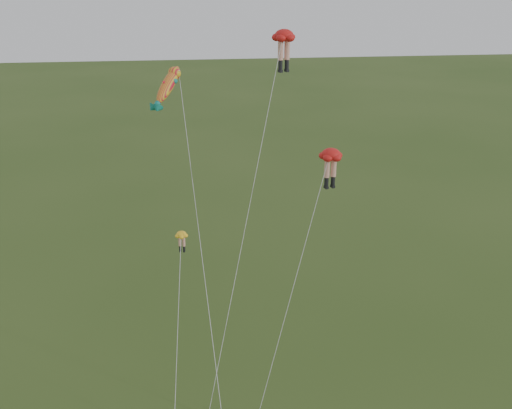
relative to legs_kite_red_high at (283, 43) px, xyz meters
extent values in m
plane|color=#304819|center=(-5.12, -9.88, -20.46)|extent=(300.00, 300.00, 0.00)
ellipsoid|color=red|center=(0.07, 0.14, 0.47)|extent=(2.10, 2.10, 0.81)
cylinder|color=#DD9782|center=(-0.15, 0.04, -0.49)|extent=(0.36, 0.36, 1.23)
cylinder|color=black|center=(-0.15, 0.04, -1.41)|extent=(0.28, 0.28, 0.62)
cube|color=black|center=(-0.15, 0.04, -1.81)|extent=(0.32, 0.41, 0.18)
cylinder|color=#DD9782|center=(0.30, 0.23, -0.49)|extent=(0.36, 0.36, 1.23)
cylinder|color=black|center=(0.30, 0.23, -1.41)|extent=(0.28, 0.28, 0.62)
cube|color=black|center=(0.30, 0.23, -1.81)|extent=(0.32, 0.41, 0.18)
cylinder|color=silver|center=(-2.94, -5.32, -9.69)|extent=(6.06, 10.94, 21.11)
ellipsoid|color=red|center=(1.69, -7.17, -5.42)|extent=(1.73, 1.73, 0.71)
cylinder|color=#DD9782|center=(1.48, -7.23, -6.26)|extent=(0.31, 0.31, 1.08)
cylinder|color=black|center=(1.48, -7.23, -7.07)|extent=(0.25, 0.25, 0.54)
cube|color=black|center=(1.48, -7.23, -7.42)|extent=(0.25, 0.35, 0.16)
cylinder|color=#DD9782|center=(1.90, -7.12, -6.26)|extent=(0.31, 0.31, 1.08)
cylinder|color=black|center=(1.90, -7.12, -7.07)|extent=(0.25, 0.25, 0.54)
cube|color=black|center=(1.90, -7.12, -7.42)|extent=(0.25, 0.35, 0.16)
cylinder|color=silver|center=(-0.77, -9.53, -12.66)|extent=(4.96, 4.76, 15.17)
ellipsoid|color=yellow|center=(-7.15, -4.28, -11.36)|extent=(1.05, 1.05, 0.43)
cylinder|color=#DD9782|center=(-7.27, -4.24, -11.87)|extent=(0.19, 0.19, 0.65)
cylinder|color=black|center=(-7.27, -4.24, -12.35)|extent=(0.15, 0.15, 0.33)
cube|color=black|center=(-7.27, -4.24, -12.56)|extent=(0.15, 0.21, 0.09)
cylinder|color=#DD9782|center=(-7.02, -4.31, -11.87)|extent=(0.19, 0.19, 0.65)
cylinder|color=black|center=(-7.02, -4.31, -12.35)|extent=(0.15, 0.15, 0.33)
cube|color=black|center=(-7.02, -4.31, -12.56)|extent=(0.15, 0.21, 0.09)
cylinder|color=silver|center=(-7.58, -8.56, -15.70)|extent=(0.91, 8.58, 9.10)
ellipsoid|color=gold|center=(-7.58, 0.25, -2.58)|extent=(2.48, 2.86, 2.71)
sphere|color=gold|center=(-7.58, 0.25, -2.58)|extent=(1.49, 1.56, 1.27)
cone|color=#137C6D|center=(-7.58, 0.25, -2.58)|extent=(1.28, 1.37, 1.21)
cone|color=#137C6D|center=(-7.58, 0.25, -2.58)|extent=(1.28, 1.37, 1.21)
cone|color=#137C6D|center=(-7.58, 0.25, -2.58)|extent=(0.72, 0.77, 0.68)
cone|color=#137C6D|center=(-7.58, 0.25, -2.58)|extent=(0.72, 0.77, 0.68)
cone|color=red|center=(-7.58, 0.25, -2.58)|extent=(0.75, 0.79, 0.67)
cylinder|color=silver|center=(-6.38, -5.48, -11.41)|extent=(2.44, 11.49, 17.67)
camera|label=1|loc=(-6.39, -37.80, 4.29)|focal=40.00mm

